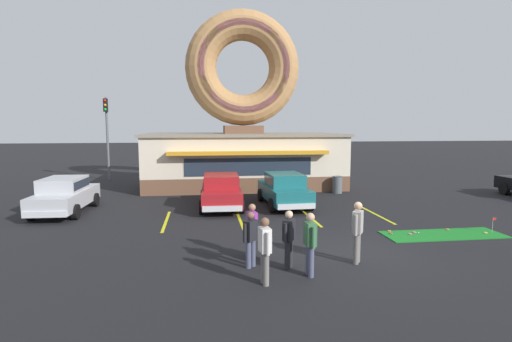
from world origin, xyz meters
The scene contains 26 objects.
ground_plane centered at (0.00, 0.00, 0.00)m, with size 160.00×160.00×0.00m, color black.
donut_shop_building centered at (-1.88, 13.94, 3.74)m, with size 12.30×6.75×10.96m.
putting_mat centered at (3.98, 1.57, 0.01)m, with size 4.27×1.42×0.03m, color #197523.
mini_donut_near_left centered at (4.49, 2.10, 0.05)m, with size 0.13×0.13×0.04m, color #D17F47.
mini_donut_near_right centered at (3.06, 1.88, 0.05)m, with size 0.13×0.13×0.04m, color #D8667F.
mini_donut_mid_left centered at (2.15, 1.85, 0.05)m, with size 0.13×0.13×0.04m, color brown.
mini_donut_mid_centre centered at (2.25, 2.18, 0.05)m, with size 0.13×0.13×0.04m, color #D17F47.
mini_donut_mid_right centered at (5.56, 1.48, 0.05)m, with size 0.13×0.13×0.04m, color #E5C666.
mini_donut_far_left centered at (2.80, 1.71, 0.05)m, with size 0.13×0.13×0.04m, color #D8667F.
golf_ball centered at (3.17, 1.80, 0.05)m, with size 0.04×0.04×0.04m, color white.
putting_flag_pin centered at (5.90, 1.54, 0.44)m, with size 0.13×0.01×0.55m.
car_red centered at (-3.61, 7.33, 0.87)m, with size 2.07×4.60×1.60m.
car_teal centered at (-0.59, 7.36, 0.87)m, with size 2.12×4.62×1.60m.
car_silver centered at (-10.53, 7.16, 0.87)m, with size 2.10×4.62×1.60m.
pedestrian_blue_sweater_man centered at (-3.01, -1.92, 0.93)m, with size 0.29×0.59×1.67m.
pedestrian_hooded_kid centered at (-3.06, 0.16, 0.88)m, with size 0.31×0.59×1.60m.
pedestrian_leather_jacket_man centered at (-0.19, -0.78, 0.98)m, with size 0.41×0.51×1.76m.
pedestrian_clipboard_woman centered at (-1.77, -1.54, 0.92)m, with size 0.26×0.59×1.66m.
pedestrian_beanie_man centered at (-2.19, -0.92, 0.88)m, with size 0.41×0.51×1.60m.
pedestrian_crossing_woman centered at (-3.21, -0.70, 0.85)m, with size 0.45×0.45×1.55m.
trash_bin centered at (3.19, 10.57, 0.50)m, with size 0.57×0.57×0.97m.
traffic_light_pole centered at (-11.00, 17.77, 3.71)m, with size 0.28×0.47×5.80m.
parking_stripe_far_left centered at (-5.97, 5.00, 0.00)m, with size 0.12×3.60×0.01m, color yellow.
parking_stripe_left centered at (-2.97, 5.00, 0.00)m, with size 0.12×3.60×0.01m, color yellow.
parking_stripe_mid_left centered at (0.03, 5.00, 0.00)m, with size 0.12×3.60×0.01m, color yellow.
parking_stripe_centre centered at (3.03, 5.00, 0.00)m, with size 0.12×3.60×0.01m, color yellow.
Camera 1 is at (-4.50, -11.22, 3.89)m, focal length 28.00 mm.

